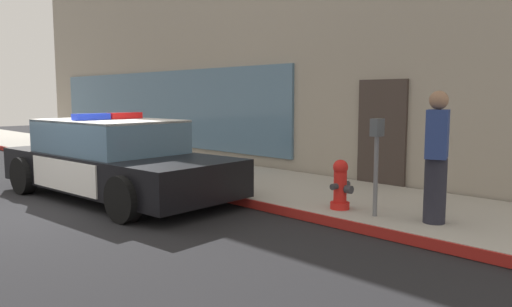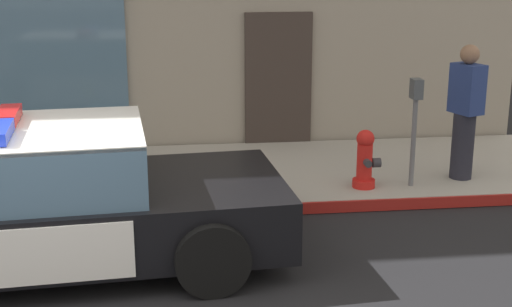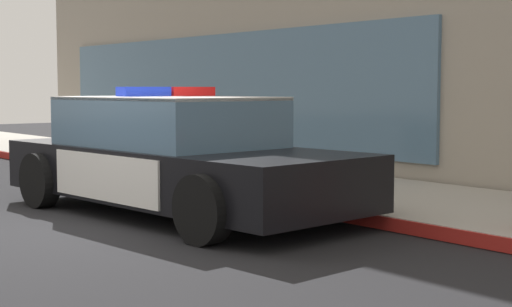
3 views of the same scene
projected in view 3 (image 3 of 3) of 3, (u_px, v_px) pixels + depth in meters
ground at (92, 228)px, 8.24m from camera, size 48.00×48.00×0.00m
sidewalk at (339, 192)px, 10.53m from camera, size 48.00×2.72×0.15m
curb_red_paint at (261, 201)px, 9.67m from camera, size 28.80×0.04×0.14m
police_cruiser at (175, 156)px, 9.11m from camera, size 4.96×2.38×1.49m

